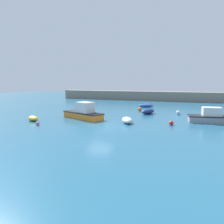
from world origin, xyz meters
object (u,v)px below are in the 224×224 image
Objects in this scene: open_tender_yellow at (148,111)px; dinghy_near_pier at (127,120)px; rowboat_white_midwater at (146,105)px; mooring_buoy_white at (178,112)px; fishing_dinghy_green at (33,118)px; mooring_buoy_orange at (140,109)px; mooring_buoy_red at (171,123)px; motorboat_grey_hull at (84,113)px; cabin_cruiser_white at (214,117)px; mooring_buoy_pink at (38,123)px.

open_tender_yellow is 7.73m from dinghy_near_pier.
rowboat_white_midwater is 9.43m from mooring_buoy_white.
mooring_buoy_orange is (10.04, 12.82, -0.01)m from fishing_dinghy_green.
rowboat_white_midwater reaches higher than mooring_buoy_red.
rowboat_white_midwater is 5.04× the size of mooring_buoy_white.
fishing_dinghy_green is 0.35× the size of motorboat_grey_hull.
mooring_buoy_orange is 6.23m from mooring_buoy_white.
mooring_buoy_orange is (-0.92, 10.33, -0.05)m from dinghy_near_pier.
mooring_buoy_orange is at bearing 159.97° from dinghy_near_pier.
cabin_cruiser_white is 12.15m from mooring_buoy_orange.
mooring_buoy_pink is at bearing -117.78° from mooring_buoy_orange.
open_tender_yellow is (11.84, 10.17, 0.07)m from fishing_dinghy_green.
rowboat_white_midwater is 5.43m from mooring_buoy_orange.
motorboat_grey_hull is at bearing -111.57° from fishing_dinghy_green.
rowboat_white_midwater reaches higher than fishing_dinghy_green.
dinghy_near_pier is at bearing -113.30° from rowboat_white_midwater.
mooring_buoy_white is at bearing 124.27° from dinghy_near_pier.
rowboat_white_midwater is at bearing 90.98° from mooring_buoy_orange.
mooring_buoy_pink is at bearing -163.33° from cabin_cruiser_white.
mooring_buoy_red reaches higher than mooring_buoy_pink.
mooring_buoy_white is at bearing 43.36° from mooring_buoy_pink.
open_tender_yellow is 5.04× the size of mooring_buoy_white.
dinghy_near_pier is at bearing -120.63° from mooring_buoy_white.
motorboat_grey_hull is at bearing 62.47° from mooring_buoy_pink.
dinghy_near_pier is at bearing -165.41° from motorboat_grey_hull.
mooring_buoy_pink is 0.81× the size of mooring_buoy_red.
dinghy_near_pier is 10.37m from mooring_buoy_orange.
fishing_dinghy_green is at bearing -145.45° from mooring_buoy_white.
open_tender_yellow is at bearing -104.68° from fishing_dinghy_green.
dinghy_near_pier is 6.68× the size of mooring_buoy_pink.
fishing_dinghy_green is at bearing -102.31° from dinghy_near_pier.
motorboat_grey_hull reaches higher than mooring_buoy_pink.
mooring_buoy_red is at bearing -150.87° from cabin_cruiser_white.
open_tender_yellow is at bearing -103.75° from rowboat_white_midwater.
fishing_dinghy_green reaches higher than mooring_buoy_orange.
dinghy_near_pier is 9.92m from mooring_buoy_white.
dinghy_near_pier is at bearing -165.95° from cabin_cruiser_white.
motorboat_grey_hull is 9.64m from open_tender_yellow.
open_tender_yellow is at bearing 51.68° from mooring_buoy_pink.
mooring_buoy_white is at bearing 124.09° from open_tender_yellow.
mooring_buoy_red is 0.86× the size of mooring_buoy_orange.
mooring_buoy_red is at bearing -159.73° from motorboat_grey_hull.
rowboat_white_midwater is 5.20× the size of mooring_buoy_orange.
mooring_buoy_orange is at bearing -94.95° from motorboat_grey_hull.
cabin_cruiser_white reaches higher than mooring_buoy_pink.
rowboat_white_midwater is 21.62m from mooring_buoy_pink.
fishing_dinghy_green is 16.28m from mooring_buoy_orange.
dinghy_near_pier reaches higher than mooring_buoy_red.
dinghy_near_pier is 15.79m from rowboat_white_midwater.
mooring_buoy_orange is at bearing 163.29° from mooring_buoy_white.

